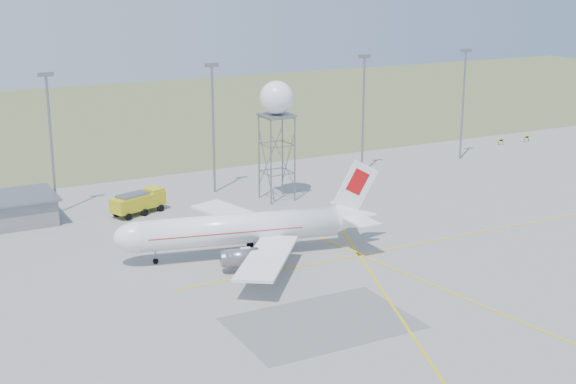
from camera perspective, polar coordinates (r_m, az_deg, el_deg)
grass_strip at (r=200.22m, az=-10.90°, el=5.33°), size 400.00×120.00×0.03m
mast_a at (r=118.94m, az=-16.55°, el=4.13°), size 2.20×0.50×20.50m
mast_b at (r=126.14m, az=-5.35°, el=5.31°), size 2.20×0.50×20.50m
mast_c at (r=139.19m, az=5.39°, el=6.26°), size 2.20×0.50×20.50m
mast_d at (r=152.29m, az=12.37°, el=6.75°), size 2.20×0.50×20.50m
taxi_sign_near at (r=168.86m, az=14.91°, el=3.56°), size 1.60×0.17×1.20m
taxi_sign_far at (r=173.64m, az=16.61°, el=3.75°), size 1.60×0.17×1.20m
airliner_main at (r=98.75m, az=-3.15°, el=-2.63°), size 33.17×31.68×11.36m
radar_tower at (r=121.64m, az=-0.81°, el=4.15°), size 5.07×5.07×18.36m
fire_truck at (r=118.30m, az=-10.51°, el=-0.78°), size 8.71×5.52×3.31m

